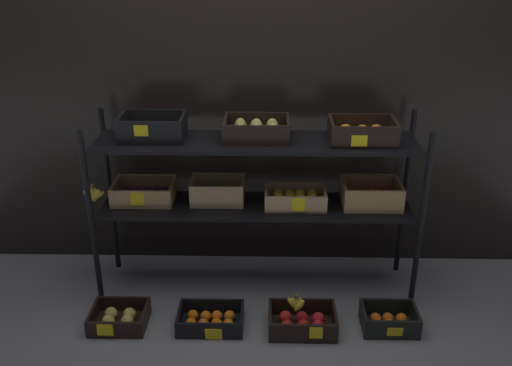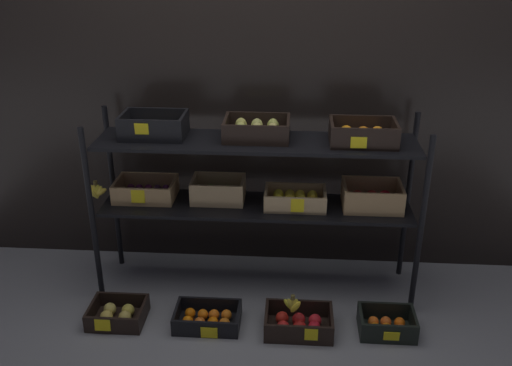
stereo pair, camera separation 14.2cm
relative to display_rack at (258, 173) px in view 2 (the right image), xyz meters
name	(u,v)px [view 2 (the right image)]	position (x,y,z in m)	size (l,w,h in m)	color
ground_plane	(256,285)	(-0.01, -0.01, -0.75)	(10.00, 10.00, 0.00)	gray
storefront_wall	(261,89)	(-0.01, 0.38, 0.39)	(4.22, 0.12, 2.28)	black
display_rack	(258,173)	(0.00, 0.00, 0.00)	(1.94, 0.43, 1.09)	black
crate_ground_apple_gold	(118,314)	(-0.77, -0.41, -0.71)	(0.31, 0.25, 0.10)	black
crate_ground_tangerine	(207,319)	(-0.26, -0.42, -0.71)	(0.36, 0.24, 0.10)	black
crate_ground_apple_red	(299,324)	(0.25, -0.43, -0.71)	(0.37, 0.25, 0.12)	black
crate_ground_right_tangerine	(387,325)	(0.73, -0.41, -0.71)	(0.30, 0.22, 0.12)	black
banana_bunch_loose	(292,305)	(0.21, -0.43, -0.59)	(0.11, 0.05, 0.11)	brown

